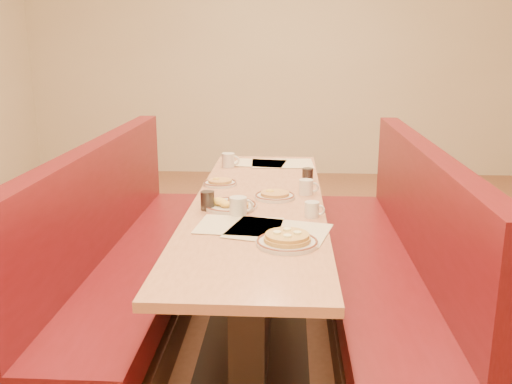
# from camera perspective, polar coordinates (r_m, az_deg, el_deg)

# --- Properties ---
(ground) EXTENTS (8.00, 8.00, 0.00)m
(ground) POSITION_cam_1_polar(r_m,az_deg,el_deg) (3.36, 0.17, -13.39)
(ground) COLOR #9E6647
(ground) RESTS_ON ground
(diner_table) EXTENTS (0.70, 2.50, 0.75)m
(diner_table) POSITION_cam_1_polar(r_m,az_deg,el_deg) (3.20, 0.18, -7.47)
(diner_table) COLOR black
(diner_table) RESTS_ON ground
(booth_left) EXTENTS (0.55, 2.50, 1.05)m
(booth_left) POSITION_cam_1_polar(r_m,az_deg,el_deg) (3.32, -12.65, -7.22)
(booth_left) COLOR #4C3326
(booth_left) RESTS_ON ground
(booth_right) EXTENTS (0.55, 2.50, 1.05)m
(booth_right) POSITION_cam_1_polar(r_m,az_deg,el_deg) (3.25, 13.31, -7.76)
(booth_right) COLOR #4C3326
(booth_right) RESTS_ON ground
(placemat_near_left) EXTENTS (0.42, 0.33, 0.00)m
(placemat_near_left) POSITION_cam_1_polar(r_m,az_deg,el_deg) (2.67, -1.68, -3.37)
(placemat_near_left) COLOR beige
(placemat_near_left) RESTS_ON diner_table
(placemat_near_right) EXTENTS (0.51, 0.43, 0.00)m
(placemat_near_right) POSITION_cam_1_polar(r_m,az_deg,el_deg) (2.60, 2.25, -3.89)
(placemat_near_right) COLOR beige
(placemat_near_right) RESTS_ON diner_table
(placemat_far_left) EXTENTS (0.39, 0.32, 0.00)m
(placemat_far_left) POSITION_cam_1_polar(r_m,az_deg,el_deg) (4.04, 0.32, 2.91)
(placemat_far_left) COLOR beige
(placemat_far_left) RESTS_ON diner_table
(placemat_far_right) EXTENTS (0.44, 0.34, 0.00)m
(placemat_far_right) POSITION_cam_1_polar(r_m,az_deg,el_deg) (4.03, 2.65, 2.88)
(placemat_far_right) COLOR beige
(placemat_far_right) RESTS_ON diner_table
(pancake_plate) EXTENTS (0.27, 0.27, 0.06)m
(pancake_plate) POSITION_cam_1_polar(r_m,az_deg,el_deg) (2.43, 3.13, -4.85)
(pancake_plate) COLOR silver
(pancake_plate) RESTS_ON diner_table
(eggs_plate) EXTENTS (0.28, 0.28, 0.06)m
(eggs_plate) POSITION_cam_1_polar(r_m,az_deg,el_deg) (2.96, -2.67, -1.27)
(eggs_plate) COLOR silver
(eggs_plate) RESTS_ON diner_table
(extra_plate_mid) EXTENTS (0.22, 0.22, 0.05)m
(extra_plate_mid) POSITION_cam_1_polar(r_m,az_deg,el_deg) (3.14, 1.89, -0.35)
(extra_plate_mid) COLOR silver
(extra_plate_mid) RESTS_ON diner_table
(extra_plate_far) EXTENTS (0.20, 0.20, 0.04)m
(extra_plate_far) POSITION_cam_1_polar(r_m,az_deg,el_deg) (3.44, -3.62, 0.95)
(extra_plate_far) COLOR silver
(extra_plate_far) RESTS_ON diner_table
(coffee_mug_a) EXTENTS (0.10, 0.07, 0.08)m
(coffee_mug_a) POSITION_cam_1_polar(r_m,az_deg,el_deg) (2.81, 5.67, -1.73)
(coffee_mug_a) COLOR silver
(coffee_mug_a) RESTS_ON diner_table
(coffee_mug_b) EXTENTS (0.12, 0.09, 0.09)m
(coffee_mug_b) POSITION_cam_1_polar(r_m,az_deg,el_deg) (2.82, -1.73, -1.40)
(coffee_mug_b) COLOR silver
(coffee_mug_b) RESTS_ON diner_table
(coffee_mug_c) EXTENTS (0.11, 0.08, 0.09)m
(coffee_mug_c) POSITION_cam_1_polar(r_m,az_deg,el_deg) (3.22, 5.09, 0.52)
(coffee_mug_c) COLOR silver
(coffee_mug_c) RESTS_ON diner_table
(coffee_mug_d) EXTENTS (0.13, 0.09, 0.10)m
(coffee_mug_d) POSITION_cam_1_polar(r_m,az_deg,el_deg) (3.92, -2.75, 3.22)
(coffee_mug_d) COLOR silver
(coffee_mug_d) RESTS_ON diner_table
(soda_tumbler_near) EXTENTS (0.07, 0.07, 0.10)m
(soda_tumbler_near) POSITION_cam_1_polar(r_m,az_deg,el_deg) (2.92, -4.87, -0.86)
(soda_tumbler_near) COLOR black
(soda_tumbler_near) RESTS_ON diner_table
(soda_tumbler_mid) EXTENTS (0.07, 0.07, 0.09)m
(soda_tumbler_mid) POSITION_cam_1_polar(r_m,az_deg,el_deg) (3.49, 5.18, 1.64)
(soda_tumbler_mid) COLOR black
(soda_tumbler_mid) RESTS_ON diner_table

